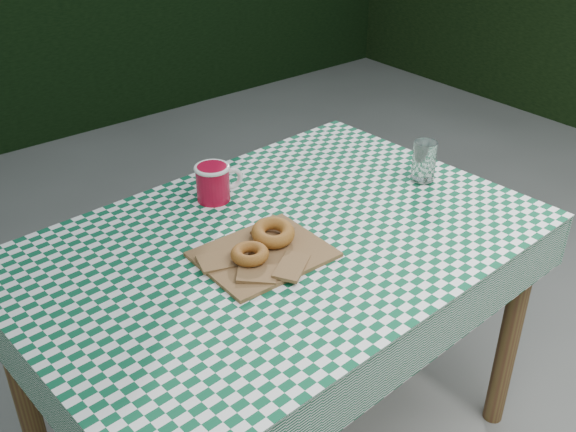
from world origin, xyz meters
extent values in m
cube|color=brown|center=(-0.12, 0.20, 0.38)|extent=(1.33, 0.93, 0.75)
cube|color=#0C4E2F|center=(-0.12, 0.20, 0.75)|extent=(1.35, 0.95, 0.01)
cube|color=olive|center=(-0.20, 0.16, 0.76)|extent=(0.30, 0.24, 0.02)
torus|color=#9D6820|center=(-0.25, 0.15, 0.79)|extent=(0.12, 0.12, 0.03)
torus|color=#9D6520|center=(-0.15, 0.19, 0.79)|extent=(0.14, 0.14, 0.03)
cylinder|color=silver|center=(0.39, 0.18, 0.82)|extent=(0.08, 0.08, 0.12)
camera|label=1|loc=(-0.98, -0.91, 1.64)|focal=41.61mm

